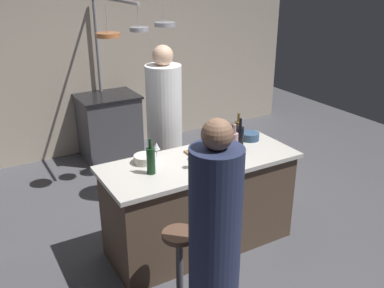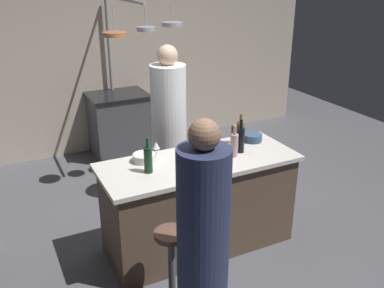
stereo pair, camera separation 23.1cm
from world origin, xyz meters
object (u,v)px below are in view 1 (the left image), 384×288
Objects in this scene: wine_bottle_red at (151,160)px; wine_glass_near_left_guest at (156,147)px; stove_range at (110,126)px; chef at (165,134)px; bar_stool_left at (180,266)px; wine_bottle_dark at (240,138)px; cutting_board at (204,152)px; mixing_bowl_ceramic at (145,159)px; pepper_mill at (232,135)px; wine_bottle_amber at (238,131)px; wine_glass_by_chef at (191,157)px; wine_bottle_rose at (234,144)px; mixing_bowl_blue at (250,136)px; guest_left at (215,245)px.

wine_bottle_red is 2.13× the size of wine_glass_near_left_guest.
chef is (0.10, -1.54, 0.38)m from stove_range.
wine_bottle_dark is (0.98, 0.61, 0.65)m from bar_stool_left.
cutting_board is at bearing -16.16° from wine_glass_near_left_guest.
wine_glass_near_left_guest is 0.74× the size of mixing_bowl_ceramic.
cutting_board is 1.52× the size of pepper_mill.
wine_bottle_amber reaches higher than wine_glass_by_chef.
wine_bottle_red is 0.24m from mixing_bowl_ceramic.
stove_range is 2.59m from wine_bottle_red.
pepper_mill is at bearing -3.44° from mixing_bowl_ceramic.
mixing_bowl_ceramic is (-0.88, 0.20, -0.09)m from wine_bottle_dark.
wine_bottle_rose reaches higher than pepper_mill.
wine_bottle_rose is 1.50× the size of mixing_bowl_ceramic.
chef is at bearing 114.01° from pepper_mill.
wine_glass_near_left_guest is at bearing 56.27° from wine_bottle_red.
wine_bottle_rose reaches higher than mixing_bowl_ceramic.
mixing_bowl_blue is at bearing 32.56° from bar_stool_left.
wine_glass_by_chef is (-0.25, -1.01, 0.18)m from chef.
mixing_bowl_ceramic is (-0.89, 0.05, -0.07)m from pepper_mill.
wine_bottle_rose reaches higher than wine_glass_near_left_guest.
pepper_mill is (0.44, -2.31, 0.56)m from stove_range.
cutting_board is 2.19× the size of wine_glass_near_left_guest.
wine_bottle_red is at bearing -100.77° from mixing_bowl_ceramic.
cutting_board is 1.08× the size of wine_bottle_rose.
wine_bottle_rose is at bearing 49.08° from guest_left.
wine_bottle_amber is (1.03, 0.20, -0.00)m from wine_bottle_red.
wine_bottle_red is at bearing -123.73° from wine_glass_near_left_guest.
mixing_bowl_blue is at bearing 9.40° from wine_bottle_red.
pepper_mill reaches higher than cutting_board.
bar_stool_left is 3.43× the size of mixing_bowl_ceramic.
wine_bottle_red is (-0.02, 0.96, 0.25)m from guest_left.
chef is at bearing 52.40° from mixing_bowl_ceramic.
wine_bottle_amber is at bearing 36.17° from bar_stool_left.
wine_bottle_rose is (0.80, 0.92, 0.24)m from guest_left.
mixing_bowl_blue reaches higher than stove_range.
wine_bottle_red is at bearing -101.30° from stove_range.
wine_bottle_amber is at bearing 8.38° from cutting_board.
stove_range is 2.59m from wine_bottle_rose.
guest_left is 7.94× the size of pepper_mill.
pepper_mill is 0.66× the size of wine_bottle_dark.
wine_bottle_red is 0.82m from wine_bottle_rose.
mixing_bowl_blue reaches higher than cutting_board.
stove_range is at bearing 92.74° from cutting_board.
wine_bottle_dark is 0.21m from wine_bottle_amber.
chef is 5.92× the size of wine_bottle_amber.
stove_range is at bearing 82.05° from guest_left.
pepper_mill reaches higher than wine_glass_near_left_guest.
guest_left is (-0.48, -3.43, 0.33)m from stove_range.
wine_bottle_red reaches higher than wine_glass_near_left_guest.
pepper_mill is 0.68× the size of wine_bottle_red.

